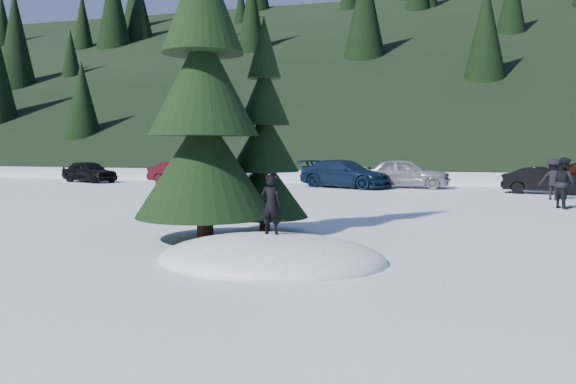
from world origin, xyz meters
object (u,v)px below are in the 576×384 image
(spruce_short, at_px, (264,149))
(car_1, at_px, (182,173))
(car_5, at_px, (545,180))
(adult_2, at_px, (554,179))
(car_0, at_px, (89,171))
(car_3, at_px, (345,174))
(car_4, at_px, (406,173))
(child_skier, at_px, (271,205))
(adult_0, at_px, (564,183))
(spruce_tall, at_px, (203,96))
(car_2, at_px, (234,174))

(spruce_short, xyz_separation_m, car_1, (-10.36, 16.07, -1.47))
(car_5, bearing_deg, adult_2, -172.51)
(car_0, bearing_deg, car_3, -73.02)
(adult_2, distance_m, car_5, 3.04)
(adult_2, relative_size, car_0, 0.44)
(car_4, height_order, car_5, car_4)
(child_skier, xyz_separation_m, car_0, (-17.41, 18.66, -0.41))
(adult_2, bearing_deg, car_3, -12.95)
(spruce_short, height_order, adult_0, spruce_short)
(car_1, bearing_deg, car_5, -96.67)
(spruce_short, height_order, car_5, spruce_short)
(car_1, height_order, car_5, car_1)
(spruce_tall, xyz_separation_m, car_5, (9.67, 15.77, -2.71))
(car_2, bearing_deg, spruce_short, -167.57)
(adult_0, distance_m, car_3, 11.73)
(car_3, bearing_deg, car_2, 113.46)
(adult_0, distance_m, adult_2, 3.26)
(car_1, xyz_separation_m, car_2, (3.50, -0.78, -0.01))
(car_3, height_order, car_5, car_3)
(child_skier, bearing_deg, spruce_short, -67.55)
(adult_2, relative_size, car_5, 0.45)
(car_0, height_order, car_2, car_0)
(adult_2, bearing_deg, adult_0, 97.82)
(adult_0, relative_size, car_3, 0.36)
(car_1, height_order, car_3, car_3)
(adult_0, height_order, car_3, adult_0)
(adult_0, xyz_separation_m, car_0, (-24.58, 7.53, -0.25))
(adult_2, bearing_deg, child_skier, 74.21)
(child_skier, xyz_separation_m, car_3, (-1.90, 18.57, -0.33))
(child_skier, height_order, car_5, child_skier)
(car_0, bearing_deg, adult_2, -82.48)
(adult_2, height_order, car_1, adult_2)
(car_3, bearing_deg, adult_2, -93.19)
(adult_0, relative_size, car_5, 0.48)
(adult_2, relative_size, car_1, 0.43)
(adult_2, relative_size, car_2, 0.37)
(spruce_short, relative_size, adult_0, 3.00)
(car_2, bearing_deg, adult_2, -116.09)
(spruce_short, relative_size, car_4, 1.19)
(child_skier, height_order, car_1, child_skier)
(adult_0, height_order, adult_2, adult_0)
(spruce_short, relative_size, car_0, 1.43)
(car_0, bearing_deg, child_skier, -119.68)
(adult_0, relative_size, car_1, 0.46)
(car_2, relative_size, car_3, 0.91)
(adult_2, bearing_deg, car_5, -81.57)
(car_3, relative_size, car_4, 1.11)
(car_4, bearing_deg, spruce_short, 176.01)
(spruce_short, bearing_deg, car_0, 136.15)
(car_0, height_order, car_1, car_0)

